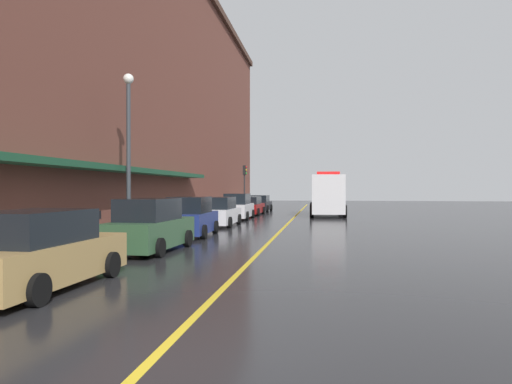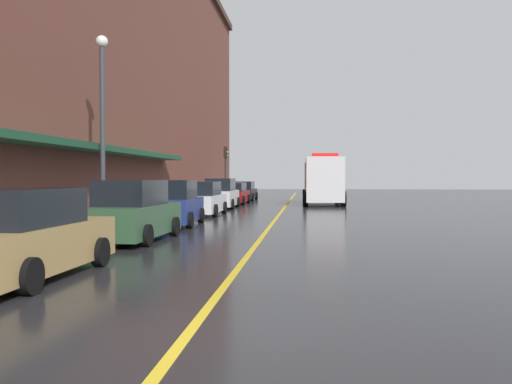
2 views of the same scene
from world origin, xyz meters
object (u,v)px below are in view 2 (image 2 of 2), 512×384
object	(u,v)px
box_truck	(323,181)
parked_car_4	(221,194)
parking_meter_0	(173,195)
parking_meter_2	(5,217)
parked_car_0	(21,236)
traffic_light_near	(226,162)
parked_car_5	(233,194)
parking_meter_1	(73,208)
parked_car_1	(134,213)
parked_car_2	(173,204)
parked_car_3	(203,199)
street_lamp_left	(102,110)
parked_car_6	(243,191)

from	to	relation	value
box_truck	parked_car_4	bearing A→B (deg)	-50.67
parking_meter_0	parking_meter_2	xyz separation A→B (m)	(0.00, -15.74, 0.00)
parked_car_0	traffic_light_near	xyz separation A→B (m)	(-1.24, 35.20, 2.34)
parked_car_5	parking_meter_1	distance (m)	24.19
parked_car_1	box_truck	distance (m)	24.05
parked_car_2	parked_car_3	size ratio (longest dim) A/B	0.92
parked_car_2	parking_meter_1	bearing A→B (deg)	166.03
parked_car_1	parking_meter_0	xyz separation A→B (m)	(-1.50, 11.08, 0.19)
parked_car_2	street_lamp_left	world-z (taller)	street_lamp_left
parked_car_2	street_lamp_left	xyz separation A→B (m)	(-2.02, -2.41, 3.54)
box_truck	parked_car_0	bearing A→B (deg)	-13.78
street_lamp_left	parking_meter_2	bearing A→B (deg)	-85.51
parked_car_0	parking_meter_0	bearing A→B (deg)	5.59
parked_car_3	traffic_light_near	bearing A→B (deg)	5.39
parked_car_1	parked_car_2	world-z (taller)	parked_car_1
box_truck	parking_meter_2	size ratio (longest dim) A/B	6.33
parked_car_0	parking_meter_2	world-z (taller)	parked_car_0
parked_car_0	parked_car_5	bearing A→B (deg)	1.06
parked_car_6	parked_car_4	bearing A→B (deg)	-178.64
parked_car_4	parking_meter_0	bearing A→B (deg)	167.32
parked_car_6	parked_car_2	bearing A→B (deg)	-178.57
parked_car_3	street_lamp_left	world-z (taller)	street_lamp_left
parked_car_3	parked_car_5	bearing A→B (deg)	0.95
parking_meter_2	parked_car_3	bearing A→B (deg)	84.72
parked_car_0	parked_car_6	xyz separation A→B (m)	(0.18, 35.73, -0.08)
parked_car_1	parking_meter_0	world-z (taller)	parked_car_1
parked_car_2	box_truck	size ratio (longest dim) A/B	0.50
parked_car_4	parking_meter_1	world-z (taller)	parked_car_4
parked_car_0	parking_meter_0	size ratio (longest dim) A/B	3.66
parked_car_5	parking_meter_2	bearing A→B (deg)	178.29
parked_car_4	street_lamp_left	distance (m)	15.23
parked_car_3	box_truck	size ratio (longest dim) A/B	0.54
parked_car_0	parked_car_5	xyz separation A→B (m)	(0.14, 29.55, -0.09)
parked_car_0	parked_car_2	bearing A→B (deg)	0.76
street_lamp_left	traffic_light_near	bearing A→B (deg)	88.53
parked_car_1	box_truck	size ratio (longest dim) A/B	0.55
parked_car_2	parked_car_5	xyz separation A→B (m)	(0.02, 17.79, -0.12)
parked_car_4	box_truck	world-z (taller)	box_truck
parked_car_6	parked_car_3	bearing A→B (deg)	-178.41
parked_car_1	parking_meter_1	size ratio (longest dim) A/B	3.51
parked_car_2	parked_car_5	world-z (taller)	parked_car_2
parked_car_3	parked_car_2	bearing A→B (deg)	-179.92
parked_car_6	traffic_light_near	size ratio (longest dim) A/B	0.99
parked_car_2	traffic_light_near	distance (m)	23.58
parked_car_4	parked_car_6	world-z (taller)	parked_car_4
parking_meter_0	parking_meter_1	world-z (taller)	same
box_truck	parking_meter_0	size ratio (longest dim) A/B	6.33
parked_car_5	box_truck	bearing A→B (deg)	-88.82
parked_car_2	street_lamp_left	distance (m)	4.74
parked_car_0	box_truck	distance (m)	30.28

